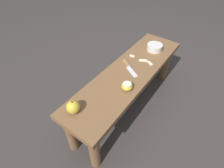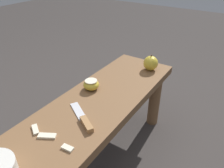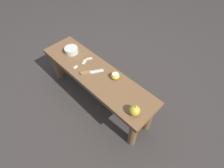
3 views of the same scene
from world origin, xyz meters
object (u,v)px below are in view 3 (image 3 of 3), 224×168
(knife, at_px, (89,72))
(apple_cut, at_px, (115,76))
(apple_whole, at_px, (135,111))
(bowl, at_px, (71,50))
(wooden_bench, at_px, (96,79))

(knife, height_order, apple_cut, apple_cut)
(apple_whole, distance_m, apple_cut, 0.37)
(apple_cut, distance_m, bowl, 0.53)
(knife, height_order, bowl, bowl)
(knife, relative_size, bowl, 1.48)
(apple_whole, bearing_deg, wooden_bench, -7.97)
(wooden_bench, bearing_deg, apple_whole, 172.03)
(apple_whole, xyz_separation_m, apple_cut, (0.34, -0.15, -0.02))
(apple_whole, height_order, bowl, apple_whole)
(bowl, bearing_deg, wooden_bench, 177.08)
(wooden_bench, bearing_deg, bowl, -2.92)
(apple_cut, bearing_deg, knife, 31.08)
(knife, xyz_separation_m, apple_cut, (-0.20, -0.12, 0.02))
(wooden_bench, distance_m, bowl, 0.39)
(apple_whole, relative_size, apple_cut, 1.20)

